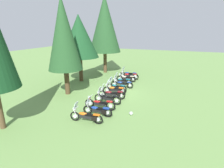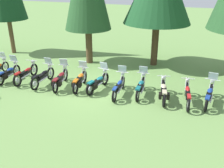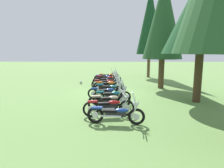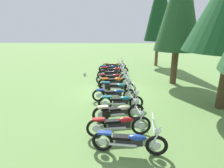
{
  "view_description": "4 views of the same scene",
  "coord_description": "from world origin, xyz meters",
  "px_view_note": "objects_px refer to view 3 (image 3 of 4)",
  "views": [
    {
      "loc": [
        -15.02,
        -5.54,
        5.81
      ],
      "look_at": [
        0.91,
        0.78,
        0.54
      ],
      "focal_mm": 28.26,
      "sensor_mm": 36.0,
      "label": 1
    },
    {
      "loc": [
        5.47,
        -11.18,
        5.7
      ],
      "look_at": [
        1.3,
        -0.0,
        0.52
      ],
      "focal_mm": 40.7,
      "sensor_mm": 36.0,
      "label": 2
    },
    {
      "loc": [
        13.78,
        0.47,
        2.99
      ],
      "look_at": [
        -0.31,
        0.27,
        0.6
      ],
      "focal_mm": 31.76,
      "sensor_mm": 36.0,
      "label": 3
    },
    {
      "loc": [
        10.99,
        0.12,
        3.81
      ],
      "look_at": [
        0.39,
        -0.19,
        0.6
      ],
      "focal_mm": 29.42,
      "sensor_mm": 36.0,
      "label": 4
    }
  ],
  "objects_px": {
    "motorcycle_8": "(112,95)",
    "motorcycle_10": "(109,106)",
    "motorcycle_3": "(107,81)",
    "motorcycle_11": "(116,113)",
    "motorcycle_0": "(108,76)",
    "dropped_helmet": "(81,82)",
    "motorcycle_5": "(108,85)",
    "motorcycle_7": "(107,92)",
    "pine_tree_1": "(164,18)",
    "motorcycle_9": "(109,101)",
    "motorcycle_4": "(106,83)",
    "pine_tree_2": "(203,11)",
    "motorcycle_6": "(109,88)",
    "motorcycle_2": "(108,79)",
    "pine_tree_0": "(150,21)",
    "motorcycle_1": "(105,77)"
  },
  "relations": [
    {
      "from": "motorcycle_10",
      "to": "pine_tree_0",
      "type": "relative_size",
      "value": 0.24
    },
    {
      "from": "motorcycle_9",
      "to": "motorcycle_1",
      "type": "bearing_deg",
      "value": 81.88
    },
    {
      "from": "motorcycle_10",
      "to": "dropped_helmet",
      "type": "relative_size",
      "value": 9.04
    },
    {
      "from": "motorcycle_3",
      "to": "pine_tree_2",
      "type": "height_order",
      "value": "pine_tree_2"
    },
    {
      "from": "motorcycle_7",
      "to": "pine_tree_0",
      "type": "xyz_separation_m",
      "value": [
        -10.23,
        4.27,
        5.72
      ]
    },
    {
      "from": "motorcycle_11",
      "to": "pine_tree_0",
      "type": "relative_size",
      "value": 0.24
    },
    {
      "from": "motorcycle_0",
      "to": "dropped_helmet",
      "type": "xyz_separation_m",
      "value": [
        2.08,
        -2.41,
        -0.32
      ]
    },
    {
      "from": "motorcycle_3",
      "to": "motorcycle_4",
      "type": "xyz_separation_m",
      "value": [
        1.08,
        0.03,
        -0.0
      ]
    },
    {
      "from": "motorcycle_8",
      "to": "motorcycle_10",
      "type": "xyz_separation_m",
      "value": [
        2.31,
        -0.11,
        0.0
      ]
    },
    {
      "from": "motorcycle_7",
      "to": "pine_tree_1",
      "type": "xyz_separation_m",
      "value": [
        -3.61,
        4.17,
        5.0
      ]
    },
    {
      "from": "motorcycle_8",
      "to": "motorcycle_9",
      "type": "relative_size",
      "value": 0.99
    },
    {
      "from": "motorcycle_5",
      "to": "pine_tree_2",
      "type": "height_order",
      "value": "pine_tree_2"
    },
    {
      "from": "motorcycle_2",
      "to": "pine_tree_0",
      "type": "xyz_separation_m",
      "value": [
        -4.63,
        4.41,
        5.72
      ]
    },
    {
      "from": "motorcycle_6",
      "to": "motorcycle_9",
      "type": "xyz_separation_m",
      "value": [
        3.47,
        0.06,
        0.0
      ]
    },
    {
      "from": "motorcycle_5",
      "to": "motorcycle_6",
      "type": "height_order",
      "value": "motorcycle_5"
    },
    {
      "from": "motorcycle_11",
      "to": "dropped_helmet",
      "type": "distance_m",
      "value": 10.47
    },
    {
      "from": "motorcycle_2",
      "to": "motorcycle_11",
      "type": "bearing_deg",
      "value": -91.3
    },
    {
      "from": "motorcycle_0",
      "to": "motorcycle_5",
      "type": "distance_m",
      "value": 5.53
    },
    {
      "from": "motorcycle_5",
      "to": "motorcycle_11",
      "type": "xyz_separation_m",
      "value": [
        6.54,
        0.59,
        -0.03
      ]
    },
    {
      "from": "motorcycle_5",
      "to": "motorcycle_7",
      "type": "height_order",
      "value": "motorcycle_5"
    },
    {
      "from": "motorcycle_9",
      "to": "motorcycle_4",
      "type": "bearing_deg",
      "value": 81.57
    },
    {
      "from": "pine_tree_1",
      "to": "motorcycle_6",
      "type": "bearing_deg",
      "value": -59.57
    },
    {
      "from": "motorcycle_2",
      "to": "motorcycle_11",
      "type": "height_order",
      "value": "motorcycle_11"
    },
    {
      "from": "motorcycle_3",
      "to": "motorcycle_11",
      "type": "bearing_deg",
      "value": -86.99
    },
    {
      "from": "motorcycle_0",
      "to": "motorcycle_10",
      "type": "bearing_deg",
      "value": -93.74
    },
    {
      "from": "motorcycle_5",
      "to": "pine_tree_0",
      "type": "xyz_separation_m",
      "value": [
        -8.03,
        4.31,
        5.69
      ]
    },
    {
      "from": "motorcycle_3",
      "to": "pine_tree_1",
      "type": "relative_size",
      "value": 0.27
    },
    {
      "from": "motorcycle_0",
      "to": "pine_tree_2",
      "type": "relative_size",
      "value": 0.31
    },
    {
      "from": "motorcycle_8",
      "to": "motorcycle_9",
      "type": "xyz_separation_m",
      "value": [
        1.19,
        -0.17,
        -0.0
      ]
    },
    {
      "from": "motorcycle_2",
      "to": "motorcycle_3",
      "type": "distance_m",
      "value": 1.22
    },
    {
      "from": "motorcycle_0",
      "to": "motorcycle_5",
      "type": "xyz_separation_m",
      "value": [
        5.52,
        0.16,
        0.02
      ]
    },
    {
      "from": "motorcycle_7",
      "to": "motorcycle_9",
      "type": "height_order",
      "value": "motorcycle_7"
    },
    {
      "from": "motorcycle_2",
      "to": "motorcycle_7",
      "type": "xyz_separation_m",
      "value": [
        5.6,
        0.14,
        -0.01
      ]
    },
    {
      "from": "motorcycle_1",
      "to": "pine_tree_0",
      "type": "relative_size",
      "value": 0.22
    },
    {
      "from": "motorcycle_3",
      "to": "motorcycle_6",
      "type": "distance_m",
      "value": 3.18
    },
    {
      "from": "motorcycle_4",
      "to": "motorcycle_6",
      "type": "bearing_deg",
      "value": -94.33
    },
    {
      "from": "motorcycle_1",
      "to": "motorcycle_4",
      "type": "distance_m",
      "value": 3.31
    },
    {
      "from": "motorcycle_3",
      "to": "pine_tree_2",
      "type": "relative_size",
      "value": 0.31
    },
    {
      "from": "motorcycle_5",
      "to": "motorcycle_4",
      "type": "bearing_deg",
      "value": 89.54
    },
    {
      "from": "motorcycle_2",
      "to": "motorcycle_10",
      "type": "bearing_deg",
      "value": -92.89
    },
    {
      "from": "dropped_helmet",
      "to": "motorcycle_0",
      "type": "bearing_deg",
      "value": 130.8
    },
    {
      "from": "motorcycle_7",
      "to": "motorcycle_11",
      "type": "relative_size",
      "value": 0.99
    },
    {
      "from": "motorcycle_0",
      "to": "motorcycle_4",
      "type": "relative_size",
      "value": 0.95
    },
    {
      "from": "motorcycle_4",
      "to": "motorcycle_7",
      "type": "bearing_deg",
      "value": -99.32
    },
    {
      "from": "motorcycle_3",
      "to": "motorcycle_10",
      "type": "distance_m",
      "value": 7.77
    },
    {
      "from": "motorcycle_0",
      "to": "motorcycle_9",
      "type": "bearing_deg",
      "value": -93.87
    },
    {
      "from": "motorcycle_3",
      "to": "motorcycle_5",
      "type": "height_order",
      "value": "motorcycle_3"
    },
    {
      "from": "motorcycle_6",
      "to": "pine_tree_2",
      "type": "bearing_deg",
      "value": -12.53
    },
    {
      "from": "motorcycle_3",
      "to": "motorcycle_2",
      "type": "bearing_deg",
      "value": 83.82
    },
    {
      "from": "motorcycle_8",
      "to": "motorcycle_10",
      "type": "relative_size",
      "value": 0.93
    }
  ]
}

